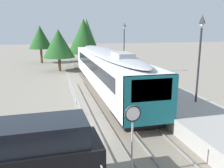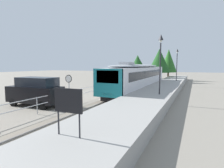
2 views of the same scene
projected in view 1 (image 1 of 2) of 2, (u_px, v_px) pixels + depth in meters
ground_plane at (80, 110)px, 16.28m from camera, size 160.00×160.00×0.00m
track_rails at (122, 107)px, 16.98m from camera, size 3.20×60.00×0.14m
commuter_train at (107, 67)px, 21.08m from camera, size 2.82×20.22×3.74m
station_platform at (164, 98)px, 17.66m from camera, size 3.90×60.00×0.90m
platform_lamp_mid_platform at (200, 43)px, 14.33m from camera, size 0.34×0.34×5.35m
platform_lamp_far_end at (124, 36)px, 29.29m from camera, size 0.34×0.34×5.35m
speed_limit_sign at (133, 124)px, 8.46m from camera, size 0.61×0.10×2.81m
parked_van_black at (29, 157)px, 7.82m from camera, size 4.95×2.09×2.51m
tree_behind_carpark at (87, 35)px, 39.96m from camera, size 3.87×3.87×7.20m
tree_behind_station_far at (59, 44)px, 31.03m from camera, size 4.13×4.13×5.48m
tree_distant_left at (40, 37)px, 38.63m from camera, size 3.77×3.77×6.06m
tree_distant_centre at (84, 36)px, 34.74m from camera, size 4.73×4.73×6.95m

